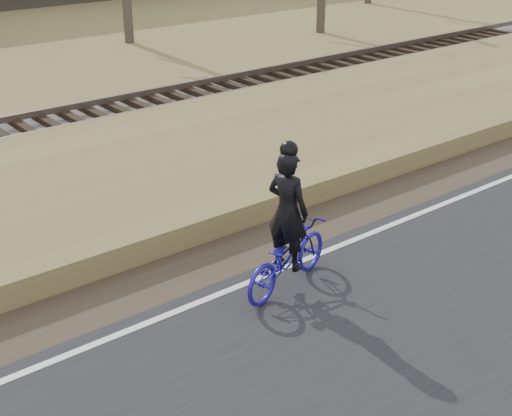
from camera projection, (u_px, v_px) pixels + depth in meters
ground at (332, 260)px, 11.67m from camera, size 120.00×120.00×0.00m
road at (457, 326)px, 9.88m from camera, size 120.00×6.00×0.06m
edge_line at (323, 252)px, 11.79m from camera, size 120.00×0.12×0.01m
shoulder at (284, 234)px, 12.52m from camera, size 120.00×1.60×0.04m
embankment at (189, 174)px, 14.57m from camera, size 120.00×5.00×0.44m
ballast at (102, 128)px, 17.28m from camera, size 120.00×3.00×0.45m
railroad at (101, 116)px, 17.15m from camera, size 120.00×2.40×0.29m
cyclist at (287, 243)px, 10.50m from camera, size 2.04×1.16×2.32m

